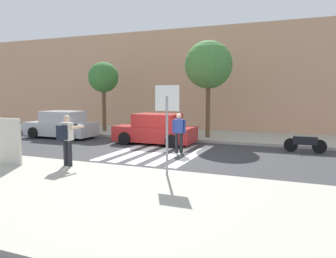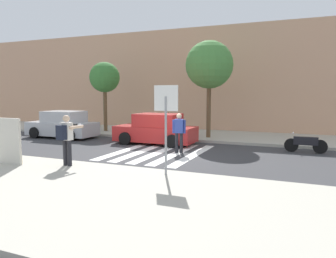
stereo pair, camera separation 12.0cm
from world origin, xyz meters
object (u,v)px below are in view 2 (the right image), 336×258
stop_sign (166,110)px  parked_car_silver (63,125)px  street_tree_center (209,65)px  street_tree_west (105,78)px  photographer_with_backpack (66,136)px  pedestrian_crossing (179,131)px  advertising_board (9,141)px  parked_car_red (156,130)px  motorcycle (306,143)px

stop_sign → parked_car_silver: size_ratio=0.66×
stop_sign → street_tree_center: size_ratio=0.51×
stop_sign → street_tree_west: street_tree_west is taller
photographer_with_backpack → pedestrian_crossing: 4.98m
pedestrian_crossing → parked_car_silver: 8.20m
pedestrian_crossing → advertising_board: 6.62m
parked_car_silver → street_tree_center: size_ratio=0.78×
street_tree_west → parked_car_silver: bearing=-109.7°
stop_sign → parked_car_silver: stop_sign is taller
pedestrian_crossing → parked_car_red: pedestrian_crossing is taller
parked_car_red → advertising_board: 7.24m
parked_car_red → street_tree_west: street_tree_west is taller
motorcycle → parked_car_red: bearing=-177.6°
stop_sign → parked_car_silver: bearing=146.4°
parked_car_red → photographer_with_backpack: bearing=-93.8°
advertising_board → street_tree_west: bearing=104.3°
motorcycle → street_tree_center: street_tree_center is taller
pedestrian_crossing → motorcycle: size_ratio=0.98×
street_tree_west → parked_car_red: bearing=-30.1°
photographer_with_backpack → parked_car_red: photographer_with_backpack is taller
advertising_board → street_tree_center: bearing=63.9°
stop_sign → motorcycle: bearing=58.7°
photographer_with_backpack → street_tree_west: size_ratio=0.39×
parked_car_silver → motorcycle: size_ratio=2.33×
photographer_with_backpack → street_tree_west: (-4.54, 9.15, 2.37)m
street_tree_west → advertising_board: (2.46, -9.67, -2.60)m
parked_car_red → parked_car_silver: bearing=-180.0°
motorcycle → photographer_with_backpack: bearing=-138.6°
parked_car_red → motorcycle: parked_car_red is taller
parked_car_silver → stop_sign: bearing=-33.6°
stop_sign → advertising_board: bearing=-172.7°
motorcycle → street_tree_west: bearing=167.9°
motorcycle → stop_sign: bearing=-121.3°
photographer_with_backpack → parked_car_red: size_ratio=0.42×
pedestrian_crossing → parked_car_silver: pedestrian_crossing is taller
photographer_with_backpack → pedestrian_crossing: bearing=61.1°
street_tree_center → street_tree_west: bearing=176.7°
pedestrian_crossing → parked_car_red: 2.78m
parked_car_red → stop_sign: bearing=-62.5°
street_tree_west → advertising_board: street_tree_west is taller
parked_car_red → advertising_board: (-2.49, -6.80, 0.21)m
parked_car_red → street_tree_west: bearing=149.9°
pedestrian_crossing → parked_car_red: bearing=136.1°
motorcycle → street_tree_west: 12.66m
street_tree_west → street_tree_center: bearing=-3.3°
parked_car_red → advertising_board: advertising_board is taller
photographer_with_backpack → pedestrian_crossing: size_ratio=1.00×
stop_sign → street_tree_west: size_ratio=0.61×
stop_sign → advertising_board: size_ratio=1.68×
photographer_with_backpack → motorcycle: 9.98m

